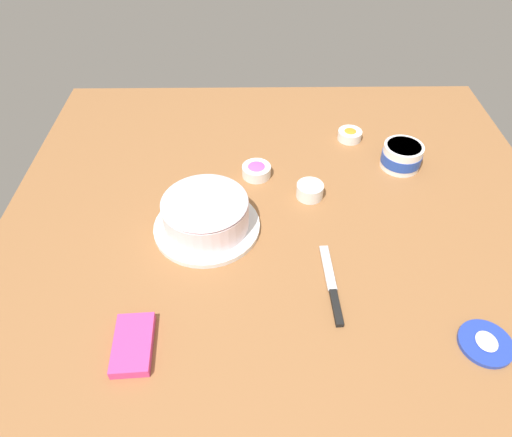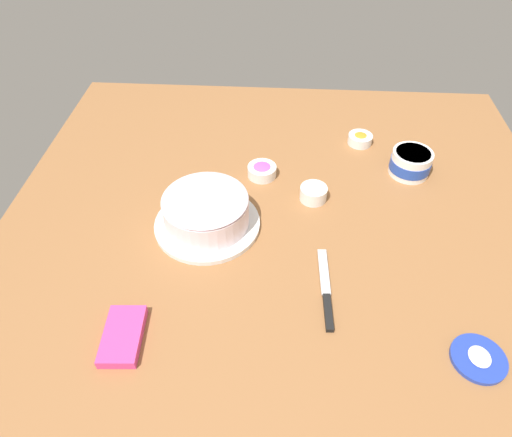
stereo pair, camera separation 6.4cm
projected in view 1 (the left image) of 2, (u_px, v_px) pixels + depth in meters
The scene contains 9 objects.
ground_plane at pixel (282, 228), 1.22m from camera, with size 1.54×1.54×0.00m, color #936038.
frosted_cake at pixel (206, 215), 1.18m from camera, with size 0.28×0.28×0.11m.
frosting_tub at pixel (402, 156), 1.39m from camera, with size 0.12×0.12×0.08m.
frosting_tub_lid at pixel (486, 343), 0.97m from camera, with size 0.11×0.11×0.02m.
spreading_knife at pixel (333, 290), 1.06m from camera, with size 0.24×0.03×0.01m.
sprinkle_bowl_rainbow at pixel (256, 170), 1.37m from camera, with size 0.09×0.09×0.04m.
sprinkle_bowl_yellow at pixel (310, 190), 1.30m from camera, with size 0.08×0.08×0.04m.
sprinkle_bowl_orange at pixel (350, 135), 1.51m from camera, with size 0.08×0.08×0.03m.
candy_box_lower at pixel (133, 344), 0.96m from camera, with size 0.14×0.08×0.02m, color #E53D8E.
Camera 1 is at (-0.86, 0.08, 0.87)m, focal length 31.96 mm.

